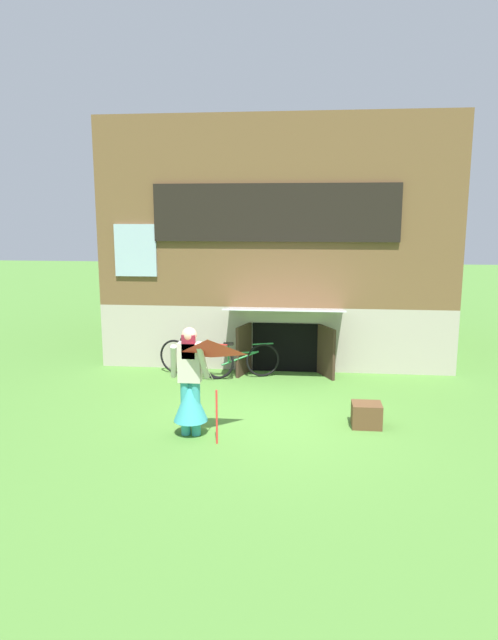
# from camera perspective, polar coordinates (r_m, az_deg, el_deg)

# --- Properties ---
(ground_plane) EXTENTS (60.00, 60.00, 0.00)m
(ground_plane) POSITION_cam_1_polar(r_m,az_deg,el_deg) (9.31, 1.40, -10.20)
(ground_plane) COLOR #4C7F33
(log_house) EXTENTS (7.60, 6.69, 5.33)m
(log_house) POSITION_cam_1_polar(r_m,az_deg,el_deg) (14.49, 3.31, 8.10)
(log_house) COLOR #ADA393
(log_house) RESTS_ON ground_plane
(person) EXTENTS (0.61, 0.53, 1.68)m
(person) POSITION_cam_1_polar(r_m,az_deg,el_deg) (8.58, -5.99, -7.12)
(person) COLOR teal
(person) RESTS_ON ground_plane
(kite) EXTENTS (0.82, 0.92, 1.49)m
(kite) POSITION_cam_1_polar(r_m,az_deg,el_deg) (7.85, -4.18, -4.59)
(kite) COLOR red
(kite) RESTS_ON ground_plane
(bicycle_green) EXTENTS (1.59, 0.54, 0.75)m
(bicycle_green) POSITION_cam_1_polar(r_m,az_deg,el_deg) (11.53, -0.93, -4.15)
(bicycle_green) COLOR black
(bicycle_green) RESTS_ON ground_plane
(bicycle_red) EXTENTS (1.66, 0.53, 0.78)m
(bicycle_red) POSITION_cam_1_polar(r_m,az_deg,el_deg) (11.72, -5.41, -3.88)
(bicycle_red) COLOR black
(bicycle_red) RESTS_ON ground_plane
(wooden_crate) EXTENTS (0.46, 0.39, 0.38)m
(wooden_crate) POSITION_cam_1_polar(r_m,az_deg,el_deg) (9.21, 11.84, -9.42)
(wooden_crate) COLOR brown
(wooden_crate) RESTS_ON ground_plane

